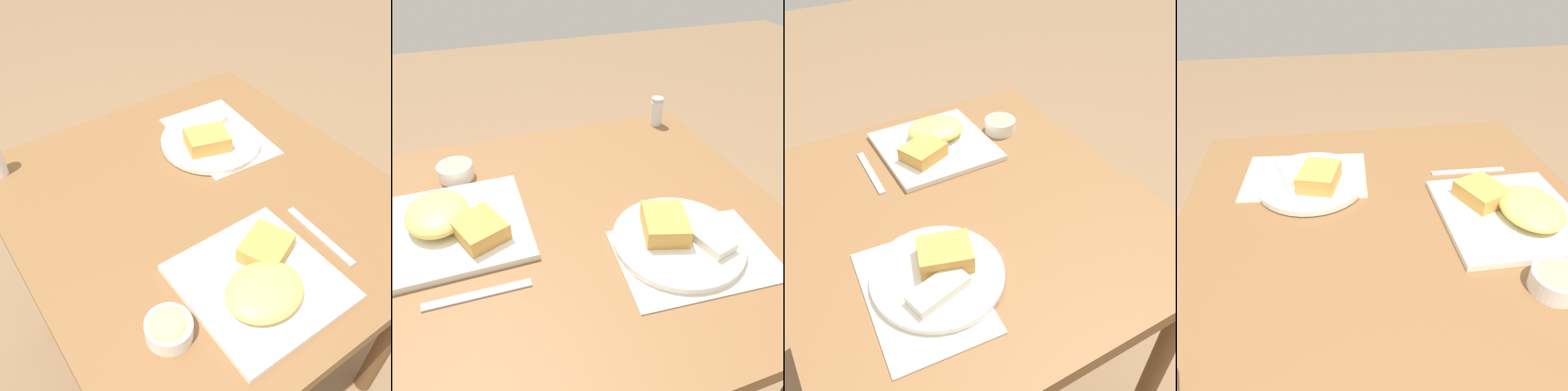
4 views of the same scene
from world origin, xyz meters
TOP-DOWN VIEW (x-y plane):
  - ground_plane at (0.00, 0.00)m, footprint 8.00×8.00m
  - dining_table at (0.00, 0.00)m, footprint 0.84×0.89m
  - menu_card at (0.17, 0.18)m, footprint 0.23×0.31m
  - plate_square_near at (-0.05, -0.26)m, footprint 0.28×0.28m
  - plate_oval_far at (0.13, 0.16)m, footprint 0.26×0.26m
  - sauce_ramekin at (-0.25, -0.24)m, footprint 0.09×0.09m
  - butter_knife at (0.14, -0.23)m, footprint 0.02×0.19m

SIDE VIEW (x-z plane):
  - ground_plane at x=0.00m, z-range 0.00..0.00m
  - dining_table at x=0.00m, z-range 0.27..0.98m
  - menu_card at x=0.17m, z-range 0.72..0.72m
  - butter_knife at x=0.14m, z-range 0.72..0.72m
  - plate_oval_far at x=0.13m, z-range 0.71..0.76m
  - sauce_ramekin at x=-0.25m, z-range 0.72..0.75m
  - plate_square_near at x=-0.05m, z-range 0.71..0.77m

